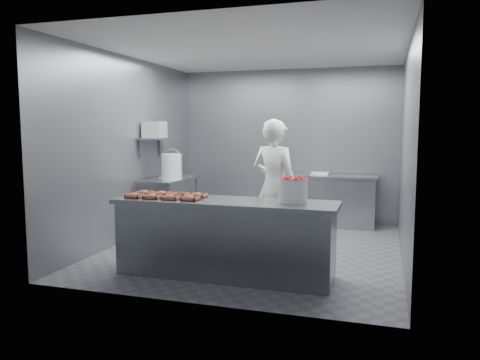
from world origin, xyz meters
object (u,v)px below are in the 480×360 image
at_px(tray_3, 190,198).
at_px(appliance, 155,130).
at_px(tray_4, 145,193).
at_px(prep_table, 169,197).
at_px(worker, 274,187).
at_px(tray_6, 180,195).
at_px(tray_2, 171,197).
at_px(strawberry_tub, 293,189).
at_px(tray_1, 153,196).
at_px(tray_0, 135,196).
at_px(tray_7, 198,195).
at_px(glaze_bucket, 171,166).
at_px(back_counter, 333,200).
at_px(tray_5, 162,194).
at_px(service_counter, 225,238).

xyz_separation_m(tray_3, appliance, (-1.45, 1.93, 0.77)).
xyz_separation_m(tray_3, tray_4, (-0.72, 0.25, 0.00)).
xyz_separation_m(prep_table, worker, (1.96, -0.77, 0.33)).
distance_m(tray_3, tray_6, 0.34).
distance_m(tray_2, strawberry_tub, 1.41).
bearing_deg(prep_table, tray_1, -69.01).
bearing_deg(tray_0, tray_7, 18.82).
bearing_deg(glaze_bucket, back_counter, 31.58).
relative_size(tray_4, tray_5, 1.00).
xyz_separation_m(service_counter, tray_2, (-0.61, -0.12, 0.47)).
relative_size(tray_1, tray_4, 1.00).
bearing_deg(glaze_bucket, tray_5, -68.28).
height_order(tray_1, tray_7, same).
relative_size(tray_1, tray_2, 1.00).
relative_size(strawberry_tub, appliance, 0.92).
bearing_deg(appliance, tray_0, -74.54).
xyz_separation_m(service_counter, tray_0, (-1.09, -0.12, 0.47)).
xyz_separation_m(tray_4, strawberry_tub, (1.87, -0.03, 0.12)).
xyz_separation_m(prep_table, tray_0, (0.56, -2.07, 0.33)).
xyz_separation_m(tray_4, tray_5, (0.24, 0.00, 0.00)).
relative_size(tray_4, strawberry_tub, 0.58).
relative_size(prep_table, tray_0, 6.40).
bearing_deg(strawberry_tub, prep_table, 142.61).
xyz_separation_m(prep_table, tray_3, (1.28, -2.07, 0.33)).
height_order(tray_2, glaze_bucket, glaze_bucket).
distance_m(tray_3, strawberry_tub, 1.18).
xyz_separation_m(tray_2, glaze_bucket, (-0.90, 1.89, 0.19)).
bearing_deg(back_counter, strawberry_tub, -92.24).
bearing_deg(tray_4, tray_1, -45.64).
xyz_separation_m(back_counter, appliance, (-2.72, -1.44, 1.24)).
height_order(back_counter, tray_1, tray_1).
height_order(tray_7, glaze_bucket, glaze_bucket).
bearing_deg(tray_6, strawberry_tub, -1.13).
distance_m(worker, appliance, 2.36).
relative_size(tray_5, glaze_bucket, 0.38).
relative_size(prep_table, tray_6, 6.40).
distance_m(tray_4, strawberry_tub, 1.88).
height_order(tray_0, glaze_bucket, glaze_bucket).
distance_m(prep_table, strawberry_tub, 3.09).
distance_m(tray_0, tray_1, 0.24).
bearing_deg(tray_6, tray_3, -46.01).
xyz_separation_m(tray_2, tray_4, (-0.48, 0.25, 0.00)).
height_order(tray_3, worker, worker).
relative_size(prep_table, back_counter, 0.80).
height_order(back_counter, tray_4, tray_4).
xyz_separation_m(tray_0, worker, (1.41, 1.30, -0.00)).
xyz_separation_m(back_counter, glaze_bucket, (-2.41, -1.48, 0.66)).
xyz_separation_m(strawberry_tub, appliance, (-2.60, 1.72, 0.65)).
relative_size(tray_0, glaze_bucket, 0.38).
bearing_deg(tray_5, tray_1, -90.00).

